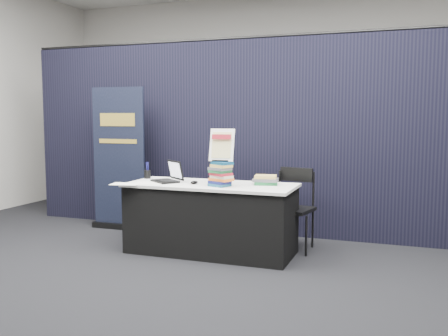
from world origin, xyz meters
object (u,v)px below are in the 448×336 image
display_table (211,218)px  info_sign (222,145)px  book_stack_short (266,180)px  pullup_banner (119,167)px  stacking_chair (293,205)px  laptop (167,177)px  book_stack_tall (221,174)px

display_table → info_sign: (0.17, -0.11, 0.79)m
book_stack_short → pullup_banner: bearing=165.9°
book_stack_short → pullup_banner: pullup_banner is taller
stacking_chair → laptop: bearing=-148.6°
display_table → stacking_chair: (0.80, 0.44, 0.12)m
display_table → laptop: (-0.51, -0.02, 0.43)m
book_stack_tall → info_sign: info_sign is taller
display_table → pullup_banner: size_ratio=0.98×
stacking_chair → book_stack_tall: bearing=-125.4°
pullup_banner → book_stack_short: bearing=-14.5°
info_sign → pullup_banner: size_ratio=0.19×
book_stack_tall → pullup_banner: size_ratio=0.14×
laptop → info_sign: size_ratio=1.15×
book_stack_short → info_sign: bearing=-149.8°
book_stack_tall → stacking_chair: bearing=42.4°
display_table → pullup_banner: (-1.53, 0.65, 0.44)m
book_stack_tall → stacking_chair: size_ratio=0.28×
info_sign → pullup_banner: bearing=151.0°
book_stack_short → stacking_chair: bearing=53.7°
laptop → book_stack_short: (1.08, 0.14, -0.01)m
laptop → book_stack_tall: size_ratio=1.58×
book_stack_short → pullup_banner: 2.17m
info_sign → book_stack_short: bearing=25.3°
book_stack_tall → book_stack_short: book_stack_tall is taller
display_table → book_stack_tall: book_stack_tall is taller
display_table → info_sign: size_ratio=5.17×
display_table → pullup_banner: 1.72m
display_table → laptop: 0.67m
info_sign → laptop: bearing=167.4°
book_stack_short → stacking_chair: size_ratio=0.29×
book_stack_tall → pullup_banner: (-1.70, 0.79, -0.06)m
pullup_banner → stacking_chair: bearing=-5.7°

